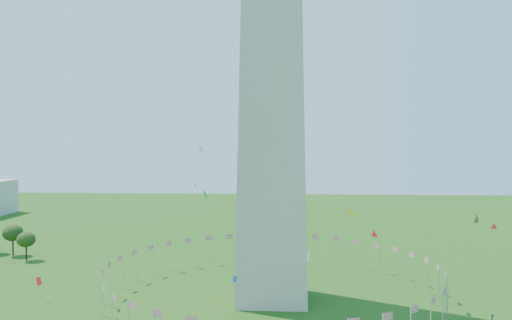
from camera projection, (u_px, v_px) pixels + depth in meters
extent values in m
cylinder|color=silver|center=(439.00, 284.00, 119.04)|extent=(0.24, 0.24, 9.00)
cylinder|color=silver|center=(428.00, 276.00, 126.00)|extent=(0.24, 0.24, 9.00)
cylinder|color=silver|center=(414.00, 269.00, 132.83)|extent=(0.24, 0.24, 9.00)
cylinder|color=silver|center=(398.00, 264.00, 139.31)|extent=(0.24, 0.24, 9.00)
cylinder|color=silver|center=(379.00, 259.00, 145.24)|extent=(0.24, 0.24, 9.00)
cylinder|color=silver|center=(360.00, 255.00, 150.45)|extent=(0.24, 0.24, 9.00)
cylinder|color=silver|center=(339.00, 251.00, 154.78)|extent=(0.24, 0.24, 9.00)
cylinder|color=silver|center=(318.00, 249.00, 158.10)|extent=(0.24, 0.24, 9.00)
cylinder|color=silver|center=(297.00, 248.00, 160.30)|extent=(0.24, 0.24, 9.00)
cylinder|color=silver|center=(275.00, 247.00, 161.32)|extent=(0.24, 0.24, 9.00)
cylinder|color=silver|center=(254.00, 247.00, 161.13)|extent=(0.24, 0.24, 9.00)
cylinder|color=silver|center=(233.00, 248.00, 159.73)|extent=(0.24, 0.24, 9.00)
cylinder|color=silver|center=(212.00, 250.00, 157.16)|extent=(0.24, 0.24, 9.00)
cylinder|color=silver|center=(191.00, 252.00, 153.51)|extent=(0.24, 0.24, 9.00)
cylinder|color=silver|center=(172.00, 256.00, 148.89)|extent=(0.24, 0.24, 9.00)
cylinder|color=silver|center=(154.00, 260.00, 143.43)|extent=(0.24, 0.24, 9.00)
cylinder|color=silver|center=(137.00, 265.00, 137.30)|extent=(0.24, 0.24, 9.00)
cylinder|color=silver|center=(123.00, 271.00, 130.69)|extent=(0.24, 0.24, 9.00)
cylinder|color=silver|center=(111.00, 279.00, 123.79)|extent=(0.24, 0.24, 9.00)
cylinder|color=silver|center=(103.00, 287.00, 116.83)|extent=(0.24, 0.24, 9.00)
cylinder|color=silver|center=(100.00, 296.00, 110.00)|extent=(0.24, 0.24, 9.00)
cylinder|color=silver|center=(103.00, 305.00, 103.52)|extent=(0.24, 0.24, 9.00)
cylinder|color=silver|center=(112.00, 315.00, 97.59)|extent=(0.24, 0.24, 9.00)
cylinder|color=silver|center=(443.00, 312.00, 99.40)|extent=(0.24, 0.24, 9.00)
cylinder|color=silver|center=(447.00, 302.00, 105.53)|extent=(0.24, 0.24, 9.00)
cylinder|color=silver|center=(446.00, 293.00, 112.14)|extent=(0.24, 0.24, 9.00)
imported|color=#21244D|center=(492.00, 318.00, 106.64)|extent=(0.71, 1.06, 1.53)
plane|color=red|center=(374.00, 234.00, 99.06)|extent=(0.96, 2.11, 2.23)
plane|color=white|center=(201.00, 150.00, 100.62)|extent=(0.45, 1.75, 1.69)
plane|color=orange|center=(195.00, 184.00, 138.17)|extent=(0.28, 1.51, 1.52)
plane|color=blue|center=(235.00, 279.00, 104.19)|extent=(1.49, 0.27, 1.51)
plane|color=green|center=(205.00, 195.00, 96.71)|extent=(1.38, 1.17, 1.70)
plane|color=white|center=(454.00, 140.00, 121.08)|extent=(0.13, 1.18, 1.17)
plane|color=white|center=(308.00, 257.00, 98.84)|extent=(1.49, 1.52, 2.03)
plane|color=red|center=(39.00, 281.00, 119.85)|extent=(1.80, 1.88, 1.99)
plane|color=red|center=(494.00, 227.00, 102.48)|extent=(1.12, 0.78, 1.20)
plane|color=blue|center=(477.00, 220.00, 91.52)|extent=(1.53, 1.41, 1.91)
plane|color=yellow|center=(351.00, 213.00, 99.75)|extent=(1.60, 2.30, 2.16)
ellipsoid|color=#2F4B19|center=(13.00, 240.00, 168.79)|extent=(6.64, 6.64, 10.38)
ellipsoid|color=#2F4B19|center=(26.00, 247.00, 161.75)|extent=(5.86, 5.86, 9.15)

